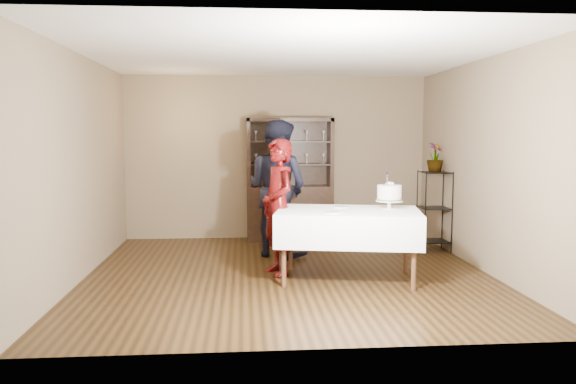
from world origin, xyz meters
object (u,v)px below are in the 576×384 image
(china_hutch, at_px, (290,200))
(cake_table, at_px, (348,227))
(cake, at_px, (389,194))
(man, at_px, (277,189))
(potted_plant, at_px, (435,157))
(woman, at_px, (278,207))
(plant_etagere, at_px, (434,208))

(china_hutch, bearing_deg, cake_table, -79.32)
(cake_table, bearing_deg, cake, 9.46)
(man, relative_size, potted_plant, 4.49)
(woman, xyz_separation_m, potted_plant, (2.39, 1.18, 0.56))
(woman, relative_size, man, 0.87)
(cake_table, distance_m, potted_plant, 2.31)
(cake, bearing_deg, plant_etagere, 53.60)
(woman, height_order, cake, woman)
(plant_etagere, height_order, potted_plant, potted_plant)
(china_hutch, distance_m, woman, 2.30)
(china_hutch, distance_m, cake, 2.73)
(potted_plant, bearing_deg, woman, -153.68)
(cake, bearing_deg, potted_plant, 53.49)
(plant_etagere, xyz_separation_m, cake_table, (-1.59, -1.54, -0.01))
(china_hutch, relative_size, plant_etagere, 1.67)
(plant_etagere, distance_m, woman, 2.70)
(cake, xyz_separation_m, potted_plant, (1.06, 1.43, 0.38))
(man, bearing_deg, plant_etagere, -140.29)
(cake_table, relative_size, man, 0.95)
(plant_etagere, relative_size, woman, 0.71)
(cake, height_order, potted_plant, potted_plant)
(china_hutch, relative_size, woman, 1.18)
(plant_etagere, bearing_deg, china_hutch, 153.17)
(plant_etagere, distance_m, man, 2.38)
(woman, relative_size, potted_plant, 3.92)
(man, height_order, potted_plant, man)
(plant_etagere, xyz_separation_m, man, (-2.36, -0.14, 0.32))
(china_hutch, xyz_separation_m, man, (-0.28, -1.20, 0.31))
(cake_table, height_order, man, man)
(woman, bearing_deg, plant_etagere, 96.48)
(plant_etagere, bearing_deg, cake_table, -135.88)
(man, xyz_separation_m, potted_plant, (2.34, 0.11, 0.43))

